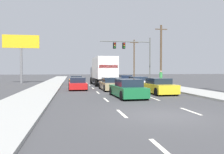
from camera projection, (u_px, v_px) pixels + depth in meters
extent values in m
plane|color=#3D3D3F|center=(99.00, 83.00, 34.81)|extent=(140.00, 140.00, 0.00)
cube|color=#9E9E99|center=(153.00, 84.00, 31.04)|extent=(3.05, 80.00, 0.14)
cube|color=#9E9E99|center=(49.00, 86.00, 28.74)|extent=(3.05, 80.00, 0.14)
cube|color=silver|center=(164.00, 151.00, 5.75)|extent=(0.14, 2.00, 0.01)
cube|color=silver|center=(122.00, 113.00, 10.67)|extent=(0.14, 2.00, 0.01)
cube|color=silver|center=(106.00, 100.00, 15.60)|extent=(0.14, 2.00, 0.01)
cube|color=silver|center=(98.00, 93.00, 20.52)|extent=(0.14, 2.00, 0.01)
cube|color=silver|center=(93.00, 88.00, 25.45)|extent=(0.14, 2.00, 0.01)
cube|color=silver|center=(89.00, 85.00, 30.37)|extent=(0.14, 2.00, 0.01)
cube|color=silver|center=(87.00, 83.00, 35.30)|extent=(0.14, 2.00, 0.01)
cube|color=silver|center=(85.00, 81.00, 40.22)|extent=(0.14, 2.00, 0.01)
cube|color=silver|center=(84.00, 80.00, 45.15)|extent=(0.14, 2.00, 0.01)
cube|color=silver|center=(83.00, 79.00, 50.07)|extent=(0.14, 2.00, 0.01)
cube|color=silver|center=(82.00, 78.00, 55.00)|extent=(0.14, 2.00, 0.01)
cube|color=silver|center=(81.00, 78.00, 59.92)|extent=(0.14, 2.00, 0.01)
cube|color=silver|center=(190.00, 111.00, 11.25)|extent=(0.14, 2.00, 0.01)
cube|color=silver|center=(154.00, 99.00, 16.17)|extent=(0.14, 2.00, 0.01)
cube|color=silver|center=(135.00, 92.00, 21.10)|extent=(0.14, 2.00, 0.01)
cube|color=silver|center=(123.00, 88.00, 26.02)|extent=(0.14, 2.00, 0.01)
cube|color=silver|center=(115.00, 85.00, 30.95)|extent=(0.14, 2.00, 0.01)
cube|color=silver|center=(109.00, 83.00, 35.87)|extent=(0.14, 2.00, 0.01)
cube|color=silver|center=(105.00, 81.00, 40.80)|extent=(0.14, 2.00, 0.01)
cube|color=silver|center=(101.00, 80.00, 45.72)|extent=(0.14, 2.00, 0.01)
cube|color=silver|center=(98.00, 79.00, 50.65)|extent=(0.14, 2.00, 0.01)
cube|color=silver|center=(96.00, 78.00, 55.57)|extent=(0.14, 2.00, 0.01)
cube|color=silver|center=(94.00, 78.00, 60.50)|extent=(0.14, 2.00, 0.01)
cube|color=orange|center=(76.00, 81.00, 31.66)|extent=(1.88, 4.29, 0.58)
cube|color=#192333|center=(76.00, 78.00, 31.32)|extent=(1.57, 1.88, 0.48)
cylinder|color=black|center=(69.00, 82.00, 33.02)|extent=(0.25, 0.65, 0.64)
cylinder|color=black|center=(81.00, 82.00, 33.35)|extent=(0.25, 0.65, 0.64)
cylinder|color=black|center=(70.00, 83.00, 29.97)|extent=(0.25, 0.65, 0.64)
cylinder|color=black|center=(82.00, 83.00, 30.30)|extent=(0.25, 0.65, 0.64)
cube|color=red|center=(78.00, 85.00, 23.67)|extent=(1.78, 4.07, 0.57)
cube|color=#192333|center=(78.00, 80.00, 23.64)|extent=(1.54, 1.77, 0.52)
cylinder|color=black|center=(69.00, 86.00, 24.97)|extent=(0.23, 0.64, 0.64)
cylinder|color=black|center=(84.00, 85.00, 25.27)|extent=(0.23, 0.64, 0.64)
cylinder|color=black|center=(70.00, 88.00, 22.08)|extent=(0.23, 0.64, 0.64)
cylinder|color=black|center=(87.00, 87.00, 22.38)|extent=(0.23, 0.64, 0.64)
cube|color=white|center=(104.00, 68.00, 29.15)|extent=(2.58, 6.03, 2.62)
cube|color=red|center=(109.00, 66.00, 26.24)|extent=(2.17, 0.10, 0.36)
cube|color=slate|center=(99.00, 75.00, 33.22)|extent=(2.38, 2.35, 2.06)
cylinder|color=black|center=(91.00, 81.00, 33.01)|extent=(0.33, 0.97, 0.96)
cylinder|color=black|center=(107.00, 80.00, 33.47)|extent=(0.33, 0.97, 0.96)
cylinder|color=black|center=(96.00, 83.00, 27.81)|extent=(0.33, 0.97, 0.96)
cylinder|color=black|center=(115.00, 82.00, 28.26)|extent=(0.33, 0.97, 0.96)
cube|color=tan|center=(111.00, 85.00, 23.06)|extent=(1.94, 4.47, 0.66)
cube|color=#192333|center=(111.00, 80.00, 22.82)|extent=(1.68, 2.24, 0.47)
cylinder|color=black|center=(100.00, 86.00, 24.54)|extent=(0.23, 0.64, 0.64)
cylinder|color=black|center=(116.00, 86.00, 24.86)|extent=(0.23, 0.64, 0.64)
cylinder|color=black|center=(105.00, 88.00, 21.26)|extent=(0.23, 0.64, 0.64)
cylinder|color=black|center=(124.00, 88.00, 21.58)|extent=(0.23, 0.64, 0.64)
cube|color=#196B38|center=(127.00, 91.00, 16.97)|extent=(2.00, 4.50, 0.68)
cube|color=#192333|center=(129.00, 83.00, 16.66)|extent=(1.67, 2.10, 0.53)
cylinder|color=black|center=(111.00, 91.00, 18.41)|extent=(0.25, 0.65, 0.64)
cylinder|color=black|center=(132.00, 91.00, 18.77)|extent=(0.25, 0.65, 0.64)
cylinder|color=black|center=(122.00, 96.00, 15.17)|extent=(0.25, 0.65, 0.64)
cylinder|color=black|center=(146.00, 95.00, 15.53)|extent=(0.25, 0.65, 0.64)
cube|color=#1E389E|center=(125.00, 81.00, 32.83)|extent=(1.80, 4.40, 0.63)
cube|color=#192333|center=(125.00, 77.00, 32.67)|extent=(1.57, 2.18, 0.51)
cylinder|color=black|center=(117.00, 81.00, 34.29)|extent=(0.23, 0.64, 0.64)
cylinder|color=black|center=(127.00, 81.00, 34.59)|extent=(0.23, 0.64, 0.64)
cylinder|color=black|center=(122.00, 82.00, 31.08)|extent=(0.23, 0.64, 0.64)
cylinder|color=black|center=(133.00, 82.00, 31.37)|extent=(0.23, 0.64, 0.64)
cube|color=white|center=(137.00, 83.00, 26.69)|extent=(1.95, 4.09, 0.68)
cube|color=#192333|center=(138.00, 78.00, 26.51)|extent=(1.69, 2.01, 0.43)
cylinder|color=black|center=(127.00, 84.00, 27.99)|extent=(0.23, 0.64, 0.64)
cylinder|color=black|center=(141.00, 84.00, 28.32)|extent=(0.23, 0.64, 0.64)
cylinder|color=black|center=(134.00, 85.00, 25.08)|extent=(0.23, 0.64, 0.64)
cylinder|color=black|center=(149.00, 85.00, 25.40)|extent=(0.23, 0.64, 0.64)
cube|color=yellow|center=(158.00, 88.00, 19.57)|extent=(1.91, 4.36, 0.70)
cube|color=#192333|center=(158.00, 81.00, 19.55)|extent=(1.62, 2.14, 0.48)
cylinder|color=black|center=(143.00, 89.00, 20.97)|extent=(0.24, 0.65, 0.64)
cylinder|color=black|center=(160.00, 88.00, 21.31)|extent=(0.24, 0.65, 0.64)
cylinder|color=black|center=(157.00, 92.00, 17.84)|extent=(0.24, 0.65, 0.64)
cylinder|color=black|center=(176.00, 91.00, 18.17)|extent=(0.24, 0.65, 0.64)
cylinder|color=#595B56|center=(150.00, 60.00, 37.64)|extent=(0.20, 0.20, 7.20)
cylinder|color=#595B56|center=(125.00, 42.00, 36.86)|extent=(8.14, 0.14, 0.14)
cube|color=black|center=(124.00, 46.00, 36.84)|extent=(0.40, 0.56, 0.95)
sphere|color=red|center=(124.00, 44.00, 36.52)|extent=(0.20, 0.20, 0.20)
sphere|color=orange|center=(124.00, 46.00, 36.53)|extent=(0.20, 0.20, 0.20)
sphere|color=green|center=(124.00, 47.00, 36.54)|extent=(0.20, 0.20, 0.20)
cube|color=black|center=(115.00, 46.00, 36.58)|extent=(0.40, 0.56, 0.95)
sphere|color=red|center=(115.00, 43.00, 36.27)|extent=(0.20, 0.20, 0.20)
sphere|color=orange|center=(115.00, 45.00, 36.28)|extent=(0.20, 0.20, 0.20)
sphere|color=green|center=(115.00, 47.00, 36.29)|extent=(0.20, 0.20, 0.20)
cylinder|color=brown|center=(161.00, 54.00, 33.74)|extent=(0.28, 0.28, 8.49)
cube|color=brown|center=(161.00, 29.00, 33.62)|extent=(1.80, 0.12, 0.12)
cylinder|color=brown|center=(134.00, 60.00, 49.74)|extent=(0.28, 0.28, 8.43)
cube|color=brown|center=(134.00, 43.00, 49.63)|extent=(1.80, 0.12, 0.12)
cylinder|color=slate|center=(21.00, 66.00, 34.97)|extent=(0.36, 0.36, 5.29)
cube|color=yellow|center=(21.00, 41.00, 34.86)|extent=(5.31, 0.20, 1.95)
cylinder|color=#1E233F|center=(161.00, 82.00, 28.72)|extent=(0.32, 0.32, 0.83)
cylinder|color=#338C3F|center=(161.00, 75.00, 28.69)|extent=(0.38, 0.38, 0.72)
sphere|color=tan|center=(161.00, 72.00, 28.68)|extent=(0.22, 0.22, 0.22)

